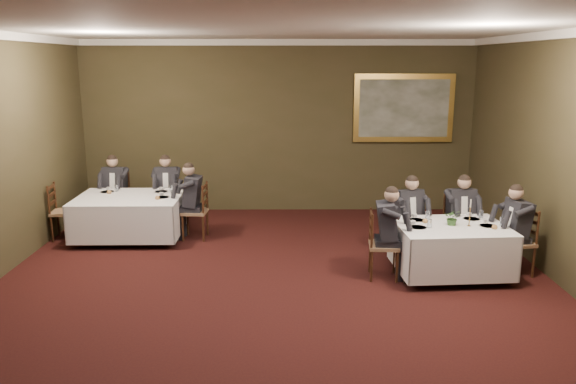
{
  "coord_description": "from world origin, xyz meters",
  "views": [
    {
      "loc": [
        0.14,
        -6.53,
        3.08
      ],
      "look_at": [
        0.19,
        1.72,
        1.15
      ],
      "focal_mm": 35.0,
      "sensor_mm": 36.0,
      "label": 1
    }
  ],
  "objects_px": {
    "table_second": "(130,214)",
    "chair_sec_backleft": "(118,209)",
    "diner_sec_backleft": "(117,198)",
    "diner_sec_backright": "(168,198)",
    "table_main": "(451,246)",
    "chair_main_backright": "(458,239)",
    "diner_main_endleft": "(384,244)",
    "diner_sec_endright": "(195,210)",
    "chair_main_endleft": "(383,259)",
    "diner_main_endright": "(517,241)",
    "chair_main_backleft": "(406,240)",
    "chair_sec_endright": "(196,223)",
    "painting": "(404,108)",
    "chair_sec_endleft": "(65,223)",
    "diner_main_backright": "(459,226)",
    "centerpiece": "(453,217)",
    "chair_main_endright": "(516,255)",
    "diner_main_backleft": "(407,227)",
    "chair_sec_backright": "(168,209)",
    "candlestick": "(470,216)"
  },
  "relations": [
    {
      "from": "chair_main_backright",
      "to": "centerpiece",
      "type": "xyz_separation_m",
      "value": [
        -0.36,
        -0.82,
        0.61
      ]
    },
    {
      "from": "chair_main_backleft",
      "to": "chair_main_backright",
      "type": "relative_size",
      "value": 1.0
    },
    {
      "from": "diner_main_endright",
      "to": "chair_sec_endleft",
      "type": "distance_m",
      "value": 7.51
    },
    {
      "from": "diner_main_backright",
      "to": "diner_sec_backleft",
      "type": "height_order",
      "value": "same"
    },
    {
      "from": "diner_main_backleft",
      "to": "chair_sec_endright",
      "type": "bearing_deg",
      "value": -34.71
    },
    {
      "from": "diner_sec_endright",
      "to": "chair_main_endleft",
      "type": "bearing_deg",
      "value": -118.56
    },
    {
      "from": "diner_main_endright",
      "to": "chair_sec_backright",
      "type": "relative_size",
      "value": 1.35
    },
    {
      "from": "centerpiece",
      "to": "candlestick",
      "type": "relative_size",
      "value": 0.61
    },
    {
      "from": "diner_main_endright",
      "to": "chair_sec_endright",
      "type": "xyz_separation_m",
      "value": [
        -4.99,
        1.75,
        -0.23
      ]
    },
    {
      "from": "diner_main_backright",
      "to": "centerpiece",
      "type": "distance_m",
      "value": 0.96
    },
    {
      "from": "table_second",
      "to": "painting",
      "type": "bearing_deg",
      "value": 20.25
    },
    {
      "from": "painting",
      "to": "chair_sec_endleft",
      "type": "bearing_deg",
      "value": -163.15
    },
    {
      "from": "candlestick",
      "to": "chair_sec_endleft",
      "type": "bearing_deg",
      "value": 164.56
    },
    {
      "from": "diner_main_backleft",
      "to": "chair_sec_endright",
      "type": "xyz_separation_m",
      "value": [
        -3.52,
        1.04,
        -0.23
      ]
    },
    {
      "from": "diner_main_backright",
      "to": "chair_sec_backleft",
      "type": "relative_size",
      "value": 1.35
    },
    {
      "from": "candlestick",
      "to": "painting",
      "type": "distance_m",
      "value": 3.93
    },
    {
      "from": "table_main",
      "to": "chair_main_backright",
      "type": "distance_m",
      "value": 0.93
    },
    {
      "from": "diner_sec_backleft",
      "to": "painting",
      "type": "bearing_deg",
      "value": -164.63
    },
    {
      "from": "diner_sec_backleft",
      "to": "chair_sec_endleft",
      "type": "relative_size",
      "value": 1.35
    },
    {
      "from": "diner_main_endleft",
      "to": "chair_sec_backleft",
      "type": "relative_size",
      "value": 1.35
    },
    {
      "from": "chair_sec_endright",
      "to": "centerpiece",
      "type": "relative_size",
      "value": 4.02
    },
    {
      "from": "diner_sec_backleft",
      "to": "diner_sec_backright",
      "type": "distance_m",
      "value": 0.98
    },
    {
      "from": "diner_main_endleft",
      "to": "diner_sec_endright",
      "type": "bearing_deg",
      "value": -116.59
    },
    {
      "from": "chair_main_backright",
      "to": "diner_main_backleft",
      "type": "bearing_deg",
      "value": -0.98
    },
    {
      "from": "chair_main_backright",
      "to": "diner_main_endright",
      "type": "xyz_separation_m",
      "value": [
        0.62,
        -0.77,
        0.23
      ]
    },
    {
      "from": "table_second",
      "to": "chair_sec_endright",
      "type": "relative_size",
      "value": 1.84
    },
    {
      "from": "chair_main_endright",
      "to": "candlestick",
      "type": "xyz_separation_m",
      "value": [
        -0.76,
        -0.08,
        0.63
      ]
    },
    {
      "from": "table_second",
      "to": "chair_sec_backleft",
      "type": "bearing_deg",
      "value": 118.01
    },
    {
      "from": "diner_sec_backleft",
      "to": "chair_main_endright",
      "type": "bearing_deg",
      "value": 163.75
    },
    {
      "from": "diner_main_endright",
      "to": "diner_sec_backright",
      "type": "bearing_deg",
      "value": 56.01
    },
    {
      "from": "diner_main_endright",
      "to": "centerpiece",
      "type": "relative_size",
      "value": 5.4
    },
    {
      "from": "chair_main_backright",
      "to": "diner_sec_backright",
      "type": "relative_size",
      "value": 0.74
    },
    {
      "from": "diner_main_backleft",
      "to": "chair_main_endright",
      "type": "relative_size",
      "value": 1.35
    },
    {
      "from": "table_second",
      "to": "centerpiece",
      "type": "xyz_separation_m",
      "value": [
        5.16,
        -1.79,
        0.44
      ]
    },
    {
      "from": "table_second",
      "to": "diner_sec_endright",
      "type": "distance_m",
      "value": 1.15
    },
    {
      "from": "table_main",
      "to": "diner_sec_endright",
      "type": "xyz_separation_m",
      "value": [
        -4.01,
        1.81,
        0.06
      ]
    },
    {
      "from": "chair_main_backleft",
      "to": "diner_main_backright",
      "type": "bearing_deg",
      "value": 164.75
    },
    {
      "from": "chair_main_backleft",
      "to": "chair_main_endleft",
      "type": "xyz_separation_m",
      "value": [
        -0.52,
        -0.85,
        0.0
      ]
    },
    {
      "from": "chair_main_backright",
      "to": "diner_main_endleft",
      "type": "height_order",
      "value": "diner_main_endleft"
    },
    {
      "from": "diner_main_backright",
      "to": "table_main",
      "type": "bearing_deg",
      "value": 60.34
    },
    {
      "from": "diner_sec_endright",
      "to": "table_second",
      "type": "bearing_deg",
      "value": 93.82
    },
    {
      "from": "diner_main_endleft",
      "to": "chair_sec_endright",
      "type": "xyz_separation_m",
      "value": [
        -3.01,
        1.88,
        -0.23
      ]
    },
    {
      "from": "chair_sec_backleft",
      "to": "table_main",
      "type": "bearing_deg",
      "value": 159.7
    },
    {
      "from": "table_main",
      "to": "chair_sec_backleft",
      "type": "xyz_separation_m",
      "value": [
        -5.66,
        2.74,
        -0.17
      ]
    },
    {
      "from": "diner_main_backleft",
      "to": "chair_main_backleft",
      "type": "bearing_deg",
      "value": -90.0
    },
    {
      "from": "diner_sec_backleft",
      "to": "chair_sec_backright",
      "type": "relative_size",
      "value": 1.35
    },
    {
      "from": "table_second",
      "to": "chair_main_backright",
      "type": "relative_size",
      "value": 1.84
    },
    {
      "from": "chair_main_backright",
      "to": "chair_main_backleft",
      "type": "bearing_deg",
      "value": -1.74
    },
    {
      "from": "diner_main_backleft",
      "to": "chair_sec_backright",
      "type": "relative_size",
      "value": 1.35
    },
    {
      "from": "table_second",
      "to": "chair_main_backleft",
      "type": "relative_size",
      "value": 1.84
    }
  ]
}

